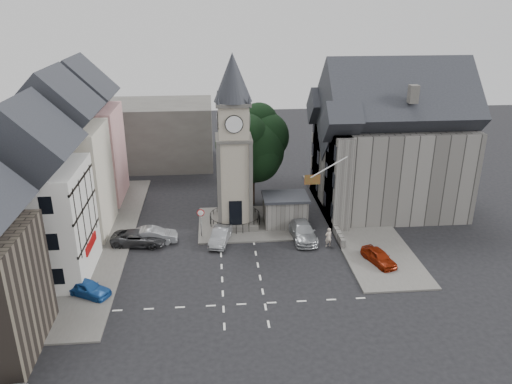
{
  "coord_description": "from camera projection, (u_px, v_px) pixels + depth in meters",
  "views": [
    {
      "loc": [
        -1.81,
        -35.95,
        20.77
      ],
      "look_at": [
        1.78,
        5.0,
        4.52
      ],
      "focal_mm": 35.0,
      "sensor_mm": 36.0,
      "label": 1
    }
  ],
  "objects": [
    {
      "name": "backdrop_west",
      "position": [
        135.0,
        134.0,
        64.58
      ],
      "size": [
        20.0,
        10.0,
        8.0
      ],
      "primitive_type": "cube",
      "color": "#4C4944",
      "rests_on": "ground"
    },
    {
      "name": "pavement_east",
      "position": [
        356.0,
        219.0,
        49.45
      ],
      "size": [
        6.0,
        26.0,
        0.14
      ],
      "primitive_type": "cube",
      "color": "#595651",
      "rests_on": "ground"
    },
    {
      "name": "terrace_cream",
      "position": [
        62.0,
        165.0,
        44.82
      ],
      "size": [
        8.1,
        7.6,
        12.8
      ],
      "color": "beige",
      "rests_on": "ground"
    },
    {
      "name": "car_east_red",
      "position": [
        379.0,
        257.0,
        41.22
      ],
      "size": [
        2.57,
        3.92,
        1.24
      ],
      "primitive_type": "imported",
      "rotation": [
        0.0,
        0.0,
        0.33
      ],
      "color": "maroon",
      "rests_on": "ground"
    },
    {
      "name": "flagpole",
      "position": [
        329.0,
        167.0,
        42.87
      ],
      "size": [
        3.68,
        0.1,
        2.74
      ],
      "color": "white",
      "rests_on": "ground"
    },
    {
      "name": "ground",
      "position": [
        240.0,
        266.0,
        41.09
      ],
      "size": [
        120.0,
        120.0,
        0.0
      ],
      "primitive_type": "plane",
      "color": "black",
      "rests_on": "ground"
    },
    {
      "name": "warning_sign_post",
      "position": [
        201.0,
        218.0,
        45.12
      ],
      "size": [
        0.7,
        0.19,
        2.85
      ],
      "color": "black",
      "rests_on": "ground"
    },
    {
      "name": "car_west_blue",
      "position": [
        87.0,
        288.0,
        36.82
      ],
      "size": [
        3.97,
        3.05,
        1.26
      ],
      "primitive_type": "imported",
      "rotation": [
        0.0,
        0.0,
        1.08
      ],
      "color": "#1D52A0",
      "rests_on": "ground"
    },
    {
      "name": "terrace_pink",
      "position": [
        83.0,
        141.0,
        52.23
      ],
      "size": [
        8.1,
        7.6,
        12.8
      ],
      "color": "#D99595",
      "rests_on": "ground"
    },
    {
      "name": "terrace_tudor",
      "position": [
        34.0,
        203.0,
        37.55
      ],
      "size": [
        8.1,
        7.6,
        12.0
      ],
      "color": "silver",
      "rests_on": "ground"
    },
    {
      "name": "stone_shelter",
      "position": [
        285.0,
        210.0,
        47.86
      ],
      "size": [
        4.3,
        3.3,
        3.08
      ],
      "color": "#585551",
      "rests_on": "ground"
    },
    {
      "name": "central_island",
      "position": [
        250.0,
        223.0,
        48.59
      ],
      "size": [
        10.0,
        8.0,
        0.16
      ],
      "primitive_type": "cube",
      "color": "#595651",
      "rests_on": "ground"
    },
    {
      "name": "pedestrian",
      "position": [
        328.0,
        237.0,
        43.96
      ],
      "size": [
        0.75,
        0.61,
        1.79
      ],
      "primitive_type": "imported",
      "rotation": [
        0.0,
        0.0,
        3.46
      ],
      "color": "beige",
      "rests_on": "ground"
    },
    {
      "name": "car_west_silver",
      "position": [
        153.0,
        235.0,
        44.73
      ],
      "size": [
        4.32,
        1.58,
        1.41
      ],
      "primitive_type": "imported",
      "rotation": [
        0.0,
        0.0,
        1.59
      ],
      "color": "#9A9DA1",
      "rests_on": "ground"
    },
    {
      "name": "car_island_silver",
      "position": [
        220.0,
        236.0,
        44.69
      ],
      "size": [
        2.34,
        4.28,
        1.34
      ],
      "primitive_type": "imported",
      "rotation": [
        0.0,
        0.0,
        -0.24
      ],
      "color": "gray",
      "rests_on": "ground"
    },
    {
      "name": "road_markings",
      "position": [
        244.0,
        304.0,
        35.99
      ],
      "size": [
        20.0,
        8.0,
        0.01
      ],
      "primitive_type": "cube",
      "color": "silver",
      "rests_on": "ground"
    },
    {
      "name": "pavement_west",
      "position": [
        100.0,
        238.0,
        45.6
      ],
      "size": [
        6.0,
        30.0,
        0.14
      ],
      "primitive_type": "cube",
      "color": "#595651",
      "rests_on": "ground"
    },
    {
      "name": "east_boundary_wall",
      "position": [
        324.0,
        209.0,
        50.93
      ],
      "size": [
        0.4,
        16.0,
        0.9
      ],
      "primitive_type": "cube",
      "color": "#585551",
      "rests_on": "ground"
    },
    {
      "name": "car_west_grey",
      "position": [
        139.0,
        238.0,
        44.32
      ],
      "size": [
        5.07,
        2.74,
        1.35
      ],
      "primitive_type": "imported",
      "rotation": [
        0.0,
        0.0,
        1.47
      ],
      "color": "#2E2E31",
      "rests_on": "ground"
    },
    {
      "name": "car_island_east",
      "position": [
        303.0,
        231.0,
        45.47
      ],
      "size": [
        2.27,
        5.18,
        1.48
      ],
      "primitive_type": "imported",
      "rotation": [
        0.0,
        0.0,
        0.04
      ],
      "color": "#9DA1A5",
      "rests_on": "ground"
    },
    {
      "name": "east_building",
      "position": [
        387.0,
        150.0,
        50.24
      ],
      "size": [
        14.4,
        11.4,
        12.6
      ],
      "color": "#585551",
      "rests_on": "ground"
    },
    {
      "name": "clock_tower",
      "position": [
        234.0,
        144.0,
        45.5
      ],
      "size": [
        4.86,
        4.86,
        16.25
      ],
      "color": "#4C4944",
      "rests_on": "ground"
    },
    {
      "name": "town_tree",
      "position": [
        251.0,
        141.0,
        50.73
      ],
      "size": [
        7.2,
        7.2,
        10.8
      ],
      "color": "black",
      "rests_on": "ground"
    }
  ]
}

